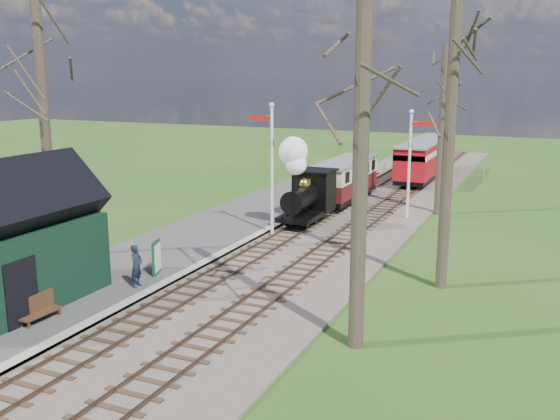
{
  "coord_description": "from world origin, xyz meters",
  "views": [
    {
      "loc": [
        11.2,
        -9.7,
        7.5
      ],
      "look_at": [
        0.25,
        14.78,
        1.6
      ],
      "focal_mm": 40.0,
      "sensor_mm": 36.0,
      "label": 1
    }
  ],
  "objects_px": {
    "red_carriage_a": "(417,163)",
    "semaphore_far": "(411,156)",
    "red_carriage_b": "(433,153)",
    "semaphore_near": "(271,160)",
    "bench": "(38,308)",
    "person": "(136,266)",
    "locomotive": "(306,186)",
    "sign_board": "(157,257)",
    "station_shed": "(7,244)",
    "coach": "(345,179)"
  },
  "relations": [
    {
      "from": "coach",
      "to": "person",
      "type": "distance_m",
      "value": 17.5
    },
    {
      "from": "coach",
      "to": "person",
      "type": "relative_size",
      "value": 4.68
    },
    {
      "from": "coach",
      "to": "bench",
      "type": "distance_m",
      "value": 21.29
    },
    {
      "from": "semaphore_near",
      "to": "bench",
      "type": "height_order",
      "value": "semaphore_near"
    },
    {
      "from": "semaphore_near",
      "to": "bench",
      "type": "relative_size",
      "value": 4.41
    },
    {
      "from": "red_carriage_a",
      "to": "red_carriage_b",
      "type": "bearing_deg",
      "value": 90.0
    },
    {
      "from": "semaphore_near",
      "to": "coach",
      "type": "relative_size",
      "value": 0.88
    },
    {
      "from": "red_carriage_b",
      "to": "sign_board",
      "type": "xyz_separation_m",
      "value": [
        -4.62,
        -29.06,
        -0.75
      ]
    },
    {
      "from": "red_carriage_b",
      "to": "bench",
      "type": "xyz_separation_m",
      "value": [
        -5.28,
        -34.25,
        -1.0
      ]
    },
    {
      "from": "sign_board",
      "to": "person",
      "type": "bearing_deg",
      "value": -82.0
    },
    {
      "from": "sign_board",
      "to": "red_carriage_b",
      "type": "bearing_deg",
      "value": 80.97
    },
    {
      "from": "semaphore_far",
      "to": "person",
      "type": "xyz_separation_m",
      "value": [
        -6.18,
        -14.84,
        -2.4
      ]
    },
    {
      "from": "semaphore_near",
      "to": "red_carriage_a",
      "type": "relative_size",
      "value": 1.15
    },
    {
      "from": "station_shed",
      "to": "locomotive",
      "type": "relative_size",
      "value": 1.43
    },
    {
      "from": "red_carriage_a",
      "to": "bench",
      "type": "bearing_deg",
      "value": -100.41
    },
    {
      "from": "red_carriage_b",
      "to": "locomotive",
      "type": "bearing_deg",
      "value": -97.74
    },
    {
      "from": "coach",
      "to": "bench",
      "type": "bearing_deg",
      "value": -97.25
    },
    {
      "from": "locomotive",
      "to": "coach",
      "type": "xyz_separation_m",
      "value": [
        0.01,
        6.06,
        -0.54
      ]
    },
    {
      "from": "person",
      "to": "bench",
      "type": "bearing_deg",
      "value": 161.82
    },
    {
      "from": "coach",
      "to": "locomotive",
      "type": "bearing_deg",
      "value": -90.11
    },
    {
      "from": "red_carriage_a",
      "to": "red_carriage_b",
      "type": "height_order",
      "value": "same"
    },
    {
      "from": "station_shed",
      "to": "sign_board",
      "type": "height_order",
      "value": "station_shed"
    },
    {
      "from": "locomotive",
      "to": "red_carriage_b",
      "type": "distance_m",
      "value": 19.4
    },
    {
      "from": "bench",
      "to": "person",
      "type": "distance_m",
      "value": 3.82
    },
    {
      "from": "red_carriage_a",
      "to": "person",
      "type": "relative_size",
      "value": 3.59
    },
    {
      "from": "semaphore_near",
      "to": "bench",
      "type": "distance_m",
      "value": 13.05
    },
    {
      "from": "station_shed",
      "to": "coach",
      "type": "xyz_separation_m",
      "value": [
        4.3,
        20.56,
        -0.77
      ]
    },
    {
      "from": "coach",
      "to": "red_carriage_b",
      "type": "xyz_separation_m",
      "value": [
        2.6,
        13.16,
        0.08
      ]
    },
    {
      "from": "red_carriage_a",
      "to": "station_shed",
      "type": "bearing_deg",
      "value": -103.74
    },
    {
      "from": "red_carriage_a",
      "to": "semaphore_far",
      "type": "bearing_deg",
      "value": -80.15
    },
    {
      "from": "red_carriage_b",
      "to": "person",
      "type": "distance_m",
      "value": 30.88
    },
    {
      "from": "coach",
      "to": "sign_board",
      "type": "xyz_separation_m",
      "value": [
        -2.02,
        -15.91,
        -0.66
      ]
    },
    {
      "from": "semaphore_near",
      "to": "bench",
      "type": "bearing_deg",
      "value": -98.68
    },
    {
      "from": "red_carriage_a",
      "to": "semaphore_near",
      "type": "bearing_deg",
      "value": -101.74
    },
    {
      "from": "coach",
      "to": "red_carriage_a",
      "type": "xyz_separation_m",
      "value": [
        2.6,
        7.66,
        0.08
      ]
    },
    {
      "from": "locomotive",
      "to": "sign_board",
      "type": "xyz_separation_m",
      "value": [
        -2.0,
        -9.84,
        -1.21
      ]
    },
    {
      "from": "coach",
      "to": "sign_board",
      "type": "height_order",
      "value": "coach"
    },
    {
      "from": "station_shed",
      "to": "semaphore_near",
      "type": "relative_size",
      "value": 1.01
    },
    {
      "from": "locomotive",
      "to": "red_carriage_b",
      "type": "bearing_deg",
      "value": 82.26
    },
    {
      "from": "semaphore_far",
      "to": "locomotive",
      "type": "relative_size",
      "value": 1.3
    },
    {
      "from": "station_shed",
      "to": "coach",
      "type": "height_order",
      "value": "station_shed"
    },
    {
      "from": "semaphore_far",
      "to": "locomotive",
      "type": "distance_m",
      "value": 5.76
    },
    {
      "from": "locomotive",
      "to": "red_carriage_a",
      "type": "xyz_separation_m",
      "value": [
        2.61,
        13.72,
        -0.46
      ]
    },
    {
      "from": "semaphore_far",
      "to": "person",
      "type": "height_order",
      "value": "semaphore_far"
    },
    {
      "from": "person",
      "to": "red_carriage_a",
      "type": "bearing_deg",
      "value": -14.84
    },
    {
      "from": "station_shed",
      "to": "red_carriage_a",
      "type": "relative_size",
      "value": 1.16
    },
    {
      "from": "red_carriage_a",
      "to": "locomotive",
      "type": "bearing_deg",
      "value": -100.78
    },
    {
      "from": "person",
      "to": "semaphore_far",
      "type": "bearing_deg",
      "value": -27.48
    },
    {
      "from": "red_carriage_b",
      "to": "semaphore_far",
      "type": "bearing_deg",
      "value": -83.56
    },
    {
      "from": "sign_board",
      "to": "station_shed",
      "type": "bearing_deg",
      "value": -116.1
    }
  ]
}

